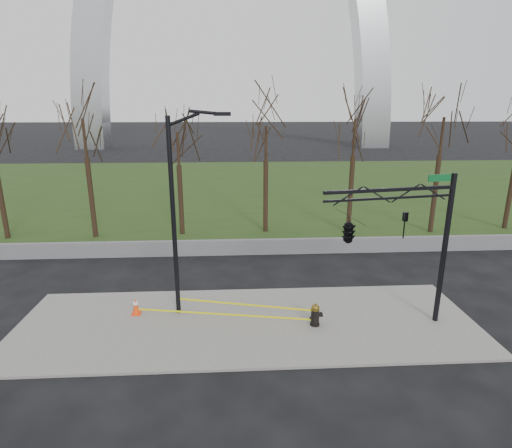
{
  "coord_description": "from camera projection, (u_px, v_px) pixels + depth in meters",
  "views": [
    {
      "loc": [
        -0.47,
        -14.38,
        8.24
      ],
      "look_at": [
        0.45,
        2.0,
        3.56
      ],
      "focal_mm": 28.46,
      "sensor_mm": 36.0,
      "label": 1
    }
  ],
  "objects": [
    {
      "name": "guardrail",
      "position": [
        242.0,
        247.0,
        23.65
      ],
      "size": [
        60.0,
        0.3,
        0.9
      ],
      "primitive_type": "cube",
      "color": "#59595B",
      "rests_on": "ground"
    },
    {
      "name": "fire_hydrant",
      "position": [
        315.0,
        315.0,
        15.72
      ],
      "size": [
        0.58,
        0.4,
        0.94
      ],
      "rotation": [
        0.0,
        0.0,
        0.37
      ],
      "color": "black",
      "rests_on": "sidewalk"
    },
    {
      "name": "street_light",
      "position": [
        178.0,
        204.0,
        15.55
      ],
      "size": [
        2.39,
        0.43,
        8.21
      ],
      "rotation": [
        0.0,
        0.0,
        -0.1
      ],
      "color": "black",
      "rests_on": "ground"
    },
    {
      "name": "tree_row",
      "position": [
        223.0,
        172.0,
        26.39
      ],
      "size": [
        43.72,
        4.0,
        8.47
      ],
      "color": "black",
      "rests_on": "ground"
    },
    {
      "name": "traffic_signal_mast",
      "position": [
        368.0,
        228.0,
        14.41
      ],
      "size": [
        5.04,
        2.54,
        6.0
      ],
      "rotation": [
        0.0,
        0.0,
        0.17
      ],
      "color": "black",
      "rests_on": "ground"
    },
    {
      "name": "ground",
      "position": [
        247.0,
        324.0,
        16.09
      ],
      "size": [
        500.0,
        500.0,
        0.0
      ],
      "primitive_type": "plane",
      "color": "black",
      "rests_on": "ground"
    },
    {
      "name": "grass_strip",
      "position": [
        238.0,
        185.0,
        44.88
      ],
      "size": [
        120.0,
        40.0,
        0.06
      ],
      "primitive_type": "cube",
      "color": "#223D16",
      "rests_on": "ground"
    },
    {
      "name": "caution_tape",
      "position": [
        232.0,
        310.0,
        16.18
      ],
      "size": [
        7.16,
        1.35,
        0.47
      ],
      "color": "yellow",
      "rests_on": "ground"
    },
    {
      "name": "sidewalk",
      "position": [
        247.0,
        323.0,
        16.08
      ],
      "size": [
        18.0,
        6.0,
        0.1
      ],
      "primitive_type": "cube",
      "color": "slate",
      "rests_on": "ground"
    },
    {
      "name": "traffic_cone",
      "position": [
        136.0,
        306.0,
        16.58
      ],
      "size": [
        0.37,
        0.37,
        0.7
      ],
      "rotation": [
        0.0,
        0.0,
        -0.03
      ],
      "color": "#FF3E0D",
      "rests_on": "sidewalk"
    }
  ]
}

